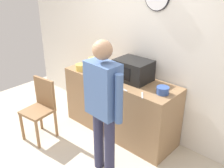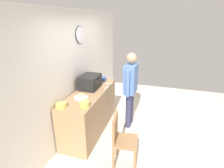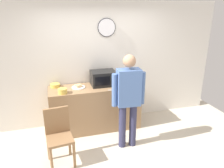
{
  "view_description": "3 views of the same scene",
  "coord_description": "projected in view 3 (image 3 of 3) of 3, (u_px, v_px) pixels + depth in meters",
  "views": [
    {
      "loc": [
        2.06,
        -1.42,
        2.4
      ],
      "look_at": [
        0.08,
        0.75,
        1.07
      ],
      "focal_mm": 40.64,
      "sensor_mm": 36.0,
      "label": 1
    },
    {
      "loc": [
        -3.38,
        -0.25,
        2.43
      ],
      "look_at": [
        0.13,
        0.81,
        1.04
      ],
      "focal_mm": 28.32,
      "sensor_mm": 36.0,
      "label": 2
    },
    {
      "loc": [
        -0.96,
        -2.81,
        2.44
      ],
      "look_at": [
        0.08,
        0.88,
        1.09
      ],
      "focal_mm": 34.34,
      "sensor_mm": 36.0,
      "label": 3
    }
  ],
  "objects": [
    {
      "name": "person_standing",
      "position": [
        128.0,
        96.0,
        3.71
      ],
      "size": [
        0.59,
        0.26,
        1.74
      ],
      "color": "#2C2C4A",
      "rests_on": "ground_plane"
    },
    {
      "name": "ground_plane",
      "position": [
        121.0,
        162.0,
        3.61
      ],
      "size": [
        6.0,
        6.0,
        0.0
      ],
      "primitive_type": "plane",
      "color": "beige"
    },
    {
      "name": "fork_utensil",
      "position": [
        127.0,
        88.0,
        4.28
      ],
      "size": [
        0.12,
        0.15,
        0.01
      ],
      "primitive_type": "cube",
      "rotation": [
        0.0,
        0.0,
        2.21
      ],
      "color": "silver",
      "rests_on": "kitchen_counter"
    },
    {
      "name": "kitchen_counter",
      "position": [
        95.0,
        108.0,
        4.51
      ],
      "size": [
        1.85,
        0.62,
        0.94
      ],
      "primitive_type": "cube",
      "color": "#93704C",
      "rests_on": "ground_plane"
    },
    {
      "name": "sandwich_plate",
      "position": [
        78.0,
        87.0,
        4.3
      ],
      "size": [
        0.27,
        0.27,
        0.06
      ],
      "color": "white",
      "rests_on": "kitchen_counter"
    },
    {
      "name": "cereal_bowl",
      "position": [
        55.0,
        85.0,
        4.33
      ],
      "size": [
        0.19,
        0.19,
        0.07
      ],
      "primitive_type": "cylinder",
      "color": "gold",
      "rests_on": "kitchen_counter"
    },
    {
      "name": "mixing_bowl",
      "position": [
        63.0,
        91.0,
        4.0
      ],
      "size": [
        0.17,
        0.17,
        0.1
      ],
      "primitive_type": "cylinder",
      "color": "gold",
      "rests_on": "kitchen_counter"
    },
    {
      "name": "microwave",
      "position": [
        103.0,
        78.0,
        4.42
      ],
      "size": [
        0.5,
        0.39,
        0.3
      ],
      "color": "black",
      "rests_on": "kitchen_counter"
    },
    {
      "name": "wooden_chair",
      "position": [
        59.0,
        134.0,
        3.48
      ],
      "size": [
        0.45,
        0.45,
        0.94
      ],
      "color": "olive",
      "rests_on": "ground_plane"
    },
    {
      "name": "spoon_utensil",
      "position": [
        112.0,
        90.0,
        4.18
      ],
      "size": [
        0.17,
        0.05,
        0.01
      ],
      "primitive_type": "cube",
      "rotation": [
        0.0,
        0.0,
        2.96
      ],
      "color": "silver",
      "rests_on": "kitchen_counter"
    },
    {
      "name": "salad_bowl",
      "position": [
        130.0,
        82.0,
        4.5
      ],
      "size": [
        0.16,
        0.16,
        0.09
      ],
      "primitive_type": "cylinder",
      "color": "#33519E",
      "rests_on": "kitchen_counter"
    },
    {
      "name": "back_wall",
      "position": [
        99.0,
        64.0,
        4.63
      ],
      "size": [
        5.4,
        0.13,
        2.6
      ],
      "color": "silver",
      "rests_on": "ground_plane"
    }
  ]
}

